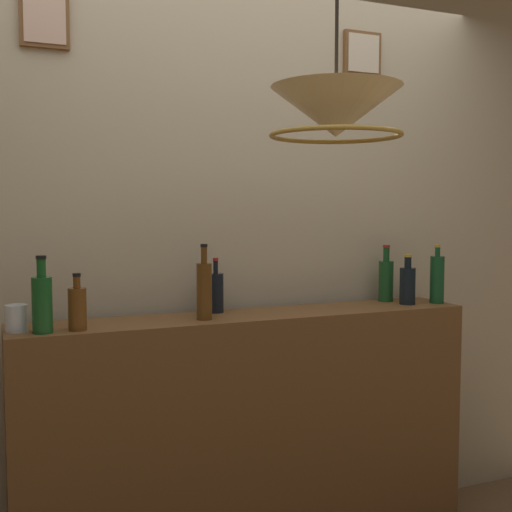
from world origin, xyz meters
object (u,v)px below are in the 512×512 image
Objects in this scene: liquor_bottle_amaro at (204,289)px; glass_tumbler_rocks at (16,318)px; liquor_bottle_rye at (437,279)px; liquor_bottle_tequila at (77,308)px; pendant_lamp at (336,114)px; liquor_bottle_port at (408,284)px; liquor_bottle_whiskey at (386,279)px; liquor_bottle_scotch at (216,292)px; liquor_bottle_brandy at (42,302)px.

liquor_bottle_amaro is 0.71m from glass_tumbler_rocks.
liquor_bottle_rye is 1.31× the size of liquor_bottle_tequila.
pendant_lamp reaches higher than liquor_bottle_rye.
liquor_bottle_rye is at bearing -0.57° from glass_tumbler_rocks.
pendant_lamp is at bearing -63.71° from liquor_bottle_amaro.
pendant_lamp is (-0.72, -0.59, 0.66)m from liquor_bottle_port.
liquor_bottle_tequila is at bearing -172.93° from liquor_bottle_whiskey.
liquor_bottle_scotch is 0.74m from liquor_bottle_brandy.
liquor_bottle_amaro is 0.18m from liquor_bottle_scotch.
liquor_bottle_whiskey is 0.97× the size of liquor_bottle_brandy.
pendant_lamp is at bearing -34.09° from liquor_bottle_tequila.
liquor_bottle_amaro is 0.62m from liquor_bottle_brandy.
liquor_bottle_port is 1.14m from pendant_lamp.
liquor_bottle_amaro reaches higher than glass_tumbler_rocks.
liquor_bottle_whiskey is 1.68m from glass_tumbler_rocks.
liquor_bottle_scotch is at bearing 172.50° from liquor_bottle_port.
liquor_bottle_port is at bearing 2.36° from liquor_bottle_brandy.
glass_tumbler_rocks is at bearing 144.84° from liquor_bottle_brandy.
liquor_bottle_port is 1.62m from liquor_bottle_brandy.
liquor_bottle_port is 0.91m from liquor_bottle_scotch.
liquor_bottle_amaro reaches higher than liquor_bottle_whiskey.
liquor_bottle_scotch reaches higher than glass_tumbler_rocks.
liquor_bottle_amaro is at bearing -178.46° from liquor_bottle_port.
liquor_bottle_brandy reaches higher than liquor_bottle_whiskey.
liquor_bottle_whiskey is 0.13m from liquor_bottle_port.
pendant_lamp is at bearing -75.88° from liquor_bottle_scotch.
liquor_bottle_whiskey is at bearing 45.78° from pendant_lamp.
liquor_bottle_port is (1.00, 0.03, -0.03)m from liquor_bottle_amaro.
glass_tumbler_rocks is (-1.67, -0.13, -0.06)m from liquor_bottle_whiskey.
liquor_bottle_port is at bearing 38.98° from pendant_lamp.
liquor_bottle_tequila is 2.14× the size of glass_tumbler_rocks.
liquor_bottle_whiskey is at bearing 7.07° from liquor_bottle_tequila.
liquor_bottle_brandy is at bearing -173.29° from liquor_bottle_whiskey.
liquor_bottle_brandy is at bearing -165.53° from liquor_bottle_scotch.
liquor_bottle_whiskey reaches higher than liquor_bottle_tequila.
liquor_bottle_brandy is (-1.62, -0.07, 0.02)m from liquor_bottle_port.
glass_tumbler_rocks is 1.34m from pendant_lamp.
liquor_bottle_whiskey is at bearing 4.29° from glass_tumbler_rocks.
liquor_bottle_tequila is (-1.46, -0.18, -0.02)m from liquor_bottle_whiskey.
liquor_bottle_port is at bearing 170.60° from liquor_bottle_rye.
glass_tumbler_rocks is at bearing -171.20° from liquor_bottle_scotch.
liquor_bottle_amaro is (-0.96, -0.15, 0.02)m from liquor_bottle_whiskey.
liquor_bottle_scotch is 0.62m from liquor_bottle_tequila.
liquor_bottle_port is 0.39× the size of pendant_lamp.
liquor_bottle_amaro is at bearing -1.68° from glass_tumbler_rocks.
liquor_bottle_scotch is at bearing 16.82° from liquor_bottle_tequila.
liquor_bottle_whiskey is 0.86m from liquor_bottle_scotch.
glass_tumbler_rocks is (-0.71, 0.02, -0.07)m from liquor_bottle_amaro.
liquor_bottle_tequila is at bearing -163.18° from liquor_bottle_scotch.
liquor_bottle_brandy is at bearing -177.64° from liquor_bottle_port.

